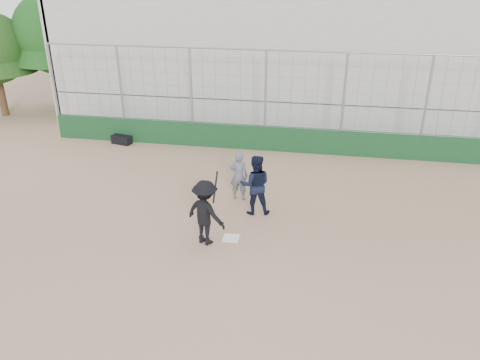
% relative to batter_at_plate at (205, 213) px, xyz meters
% --- Properties ---
extents(ground, '(90.00, 90.00, 0.00)m').
position_rel_batter_at_plate_xyz_m(ground, '(0.62, 0.30, -0.92)').
color(ground, '#836047').
rests_on(ground, ground).
extents(home_plate, '(0.44, 0.44, 0.02)m').
position_rel_batter_at_plate_xyz_m(home_plate, '(0.62, 0.30, -0.90)').
color(home_plate, white).
rests_on(home_plate, ground).
extents(backstop, '(18.10, 0.25, 4.04)m').
position_rel_batter_at_plate_xyz_m(backstop, '(0.62, 7.30, 0.04)').
color(backstop, '#103519').
rests_on(backstop, ground).
extents(bleachers, '(20.25, 6.70, 6.98)m').
position_rel_batter_at_plate_xyz_m(bleachers, '(0.62, 12.25, 2.01)').
color(bleachers, '#A0A0A0').
rests_on(bleachers, ground).
extents(tree_left, '(4.48, 4.48, 7.00)m').
position_rel_batter_at_plate_xyz_m(tree_left, '(-10.38, 11.30, 3.47)').
color(tree_left, '#392214').
rests_on(tree_left, ground).
extents(batter_at_plate, '(1.36, 1.11, 1.97)m').
position_rel_batter_at_plate_xyz_m(batter_at_plate, '(0.00, 0.00, 0.00)').
color(batter_at_plate, black).
rests_on(batter_at_plate, ground).
extents(catcher_crouched, '(1.04, 0.87, 1.26)m').
position_rel_batter_at_plate_xyz_m(catcher_crouched, '(1.06, 1.85, -0.28)').
color(catcher_crouched, black).
rests_on(catcher_crouched, ground).
extents(umpire, '(0.62, 0.43, 1.46)m').
position_rel_batter_at_plate_xyz_m(umpire, '(0.40, 2.73, -0.18)').
color(umpire, '#525B68').
rests_on(umpire, ground).
extents(equipment_bag, '(0.90, 0.54, 0.40)m').
position_rel_batter_at_plate_xyz_m(equipment_bag, '(-5.41, 6.91, -0.73)').
color(equipment_bag, black).
rests_on(equipment_bag, ground).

